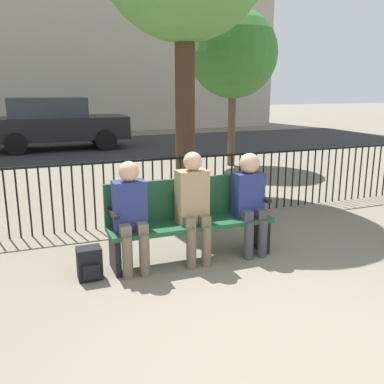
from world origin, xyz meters
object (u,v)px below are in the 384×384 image
tree_2 (233,54)px  parked_car_0 (56,123)px  park_bench (189,216)px  seated_person_2 (250,197)px  seated_person_1 (193,202)px  backpack (90,264)px  seated_person_0 (131,211)px

tree_2 → parked_car_0: (-3.87, 4.58, -1.86)m
park_bench → seated_person_2: 0.74m
seated_person_1 → backpack: size_ratio=3.72×
park_bench → seated_person_0: size_ratio=1.58×
backpack → parked_car_0: size_ratio=0.08×
park_bench → seated_person_2: (0.70, -0.13, 0.19)m
park_bench → seated_person_0: seated_person_0 is taller
parked_car_0 → seated_person_2: bearing=-81.7°
seated_person_0 → backpack: size_ratio=3.55×
park_bench → seated_person_0: (-0.71, -0.13, 0.17)m
park_bench → parked_car_0: size_ratio=0.45×
seated_person_2 → backpack: seated_person_2 is taller
seated_person_0 → seated_person_2: bearing=0.0°
park_bench → tree_2: 6.49m
seated_person_1 → parked_car_0: 9.98m
seated_person_2 → parked_car_0: parked_car_0 is taller
backpack → tree_2: bearing=51.5°
seated_person_0 → parked_car_0: (-0.03, 9.95, 0.17)m
park_bench → seated_person_1: size_ratio=1.51×
park_bench → seated_person_1: (-0.00, -0.13, 0.20)m
tree_2 → backpack: bearing=-128.5°
park_bench → seated_person_2: size_ratio=1.58×
seated_person_1 → backpack: (-1.16, -0.04, -0.53)m
seated_person_1 → parked_car_0: bearing=94.3°
park_bench → parked_car_0: parked_car_0 is taller
parked_car_0 → seated_person_0: bearing=-89.8°
seated_person_1 → backpack: seated_person_1 is taller
backpack → parked_car_0: (0.43, 9.99, 0.68)m
park_bench → seated_person_2: bearing=-10.5°
seated_person_0 → parked_car_0: bearing=90.2°
seated_person_2 → tree_2: (2.43, 5.37, 2.02)m
seated_person_2 → park_bench: bearing=169.5°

